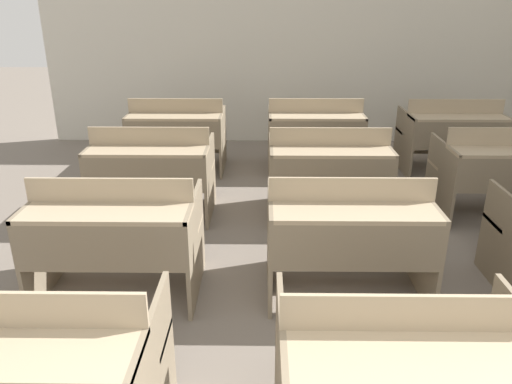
{
  "coord_description": "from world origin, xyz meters",
  "views": [
    {
      "loc": [
        -0.58,
        -0.28,
        1.99
      ],
      "look_at": [
        -0.62,
        2.83,
        0.77
      ],
      "focal_mm": 35.0,
      "sensor_mm": 36.0,
      "label": 1
    }
  ],
  "objects_px": {
    "bench_front_left": "(29,370)",
    "bench_third_center": "(328,170)",
    "bench_front_center": "(406,374)",
    "bench_second_center": "(348,233)",
    "bench_back_right": "(451,133)",
    "bench_second_left": "(116,233)",
    "bench_back_center": "(315,132)",
    "bench_back_left": "(177,133)",
    "bench_third_right": "(501,170)",
    "bench_third_left": "(152,169)"
  },
  "relations": [
    {
      "from": "bench_second_left",
      "to": "bench_third_center",
      "type": "bearing_deg",
      "value": 40.03
    },
    {
      "from": "bench_second_left",
      "to": "bench_back_right",
      "type": "xyz_separation_m",
      "value": [
        3.26,
        2.73,
        0.0
      ]
    },
    {
      "from": "bench_third_center",
      "to": "bench_third_right",
      "type": "height_order",
      "value": "same"
    },
    {
      "from": "bench_third_right",
      "to": "bench_back_right",
      "type": "xyz_separation_m",
      "value": [
        0.0,
        1.34,
        0.0
      ]
    },
    {
      "from": "bench_front_left",
      "to": "bench_second_left",
      "type": "xyz_separation_m",
      "value": [
        0.01,
        1.35,
        0.0
      ]
    },
    {
      "from": "bench_front_left",
      "to": "bench_back_right",
      "type": "relative_size",
      "value": 1.0
    },
    {
      "from": "bench_third_right",
      "to": "bench_back_center",
      "type": "distance_m",
      "value": 2.11
    },
    {
      "from": "bench_front_left",
      "to": "bench_front_center",
      "type": "xyz_separation_m",
      "value": [
        1.64,
        -0.0,
        0.0
      ]
    },
    {
      "from": "bench_front_left",
      "to": "bench_third_center",
      "type": "relative_size",
      "value": 1.0
    },
    {
      "from": "bench_back_center",
      "to": "bench_back_left",
      "type": "bearing_deg",
      "value": -179.18
    },
    {
      "from": "bench_front_center",
      "to": "bench_second_left",
      "type": "relative_size",
      "value": 1.0
    },
    {
      "from": "bench_third_right",
      "to": "bench_third_center",
      "type": "bearing_deg",
      "value": -179.13
    },
    {
      "from": "bench_back_left",
      "to": "bench_front_center",
      "type": "bearing_deg",
      "value": -68.01
    },
    {
      "from": "bench_back_center",
      "to": "bench_second_left",
      "type": "bearing_deg",
      "value": -120.73
    },
    {
      "from": "bench_third_center",
      "to": "bench_back_left",
      "type": "distance_m",
      "value": 2.13
    },
    {
      "from": "bench_front_center",
      "to": "bench_back_center",
      "type": "relative_size",
      "value": 1.0
    },
    {
      "from": "bench_second_left",
      "to": "bench_back_right",
      "type": "relative_size",
      "value": 1.0
    },
    {
      "from": "bench_third_center",
      "to": "bench_third_right",
      "type": "relative_size",
      "value": 1.0
    },
    {
      "from": "bench_third_right",
      "to": "bench_second_left",
      "type": "bearing_deg",
      "value": -156.84
    },
    {
      "from": "bench_third_left",
      "to": "bench_back_right",
      "type": "distance_m",
      "value": 3.56
    },
    {
      "from": "bench_third_center",
      "to": "bench_back_left",
      "type": "relative_size",
      "value": 1.0
    },
    {
      "from": "bench_third_left",
      "to": "bench_third_center",
      "type": "height_order",
      "value": "same"
    },
    {
      "from": "bench_third_right",
      "to": "bench_back_left",
      "type": "xyz_separation_m",
      "value": [
        -3.27,
        1.34,
        0.0
      ]
    },
    {
      "from": "bench_third_left",
      "to": "bench_back_left",
      "type": "xyz_separation_m",
      "value": [
        0.02,
        1.36,
        0.0
      ]
    },
    {
      "from": "bench_second_center",
      "to": "bench_back_center",
      "type": "relative_size",
      "value": 1.0
    },
    {
      "from": "bench_second_left",
      "to": "bench_front_left",
      "type": "bearing_deg",
      "value": -90.44
    },
    {
      "from": "bench_third_center",
      "to": "bench_front_left",
      "type": "bearing_deg",
      "value": -121.08
    },
    {
      "from": "bench_back_center",
      "to": "bench_back_right",
      "type": "bearing_deg",
      "value": -0.67
    },
    {
      "from": "bench_third_left",
      "to": "bench_third_right",
      "type": "distance_m",
      "value": 3.29
    },
    {
      "from": "bench_back_center",
      "to": "bench_third_right",
      "type": "bearing_deg",
      "value": -40.01
    },
    {
      "from": "bench_back_center",
      "to": "bench_back_right",
      "type": "relative_size",
      "value": 1.0
    },
    {
      "from": "bench_front_left",
      "to": "bench_front_center",
      "type": "distance_m",
      "value": 1.64
    },
    {
      "from": "bench_front_left",
      "to": "bench_back_right",
      "type": "xyz_separation_m",
      "value": [
        3.27,
        4.08,
        0.0
      ]
    },
    {
      "from": "bench_front_left",
      "to": "bench_back_center",
      "type": "relative_size",
      "value": 1.0
    },
    {
      "from": "bench_front_left",
      "to": "bench_back_left",
      "type": "height_order",
      "value": "same"
    },
    {
      "from": "bench_front_center",
      "to": "bench_third_center",
      "type": "bearing_deg",
      "value": 90.12
    },
    {
      "from": "bench_second_center",
      "to": "bench_back_right",
      "type": "xyz_separation_m",
      "value": [
        1.66,
        2.7,
        0.0
      ]
    },
    {
      "from": "bench_third_left",
      "to": "bench_third_center",
      "type": "xyz_separation_m",
      "value": [
        1.66,
        -0.0,
        0.0
      ]
    },
    {
      "from": "bench_front_center",
      "to": "bench_back_center",
      "type": "distance_m",
      "value": 4.1
    },
    {
      "from": "bench_third_left",
      "to": "bench_back_center",
      "type": "height_order",
      "value": "same"
    },
    {
      "from": "bench_front_center",
      "to": "bench_third_center",
      "type": "height_order",
      "value": "same"
    },
    {
      "from": "bench_second_center",
      "to": "bench_back_left",
      "type": "xyz_separation_m",
      "value": [
        -1.62,
        2.7,
        0.0
      ]
    },
    {
      "from": "bench_second_center",
      "to": "bench_back_right",
      "type": "bearing_deg",
      "value": 58.51
    },
    {
      "from": "bench_third_left",
      "to": "bench_third_center",
      "type": "relative_size",
      "value": 1.0
    },
    {
      "from": "bench_back_left",
      "to": "bench_back_right",
      "type": "bearing_deg",
      "value": 0.08
    },
    {
      "from": "bench_front_center",
      "to": "bench_second_center",
      "type": "relative_size",
      "value": 1.0
    },
    {
      "from": "bench_third_center",
      "to": "bench_back_left",
      "type": "xyz_separation_m",
      "value": [
        -1.64,
        1.36,
        0.0
      ]
    },
    {
      "from": "bench_third_center",
      "to": "bench_back_left",
      "type": "bearing_deg",
      "value": 140.35
    },
    {
      "from": "bench_third_left",
      "to": "bench_back_left",
      "type": "bearing_deg",
      "value": 89.14
    },
    {
      "from": "bench_second_center",
      "to": "bench_second_left",
      "type": "bearing_deg",
      "value": -178.93
    }
  ]
}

